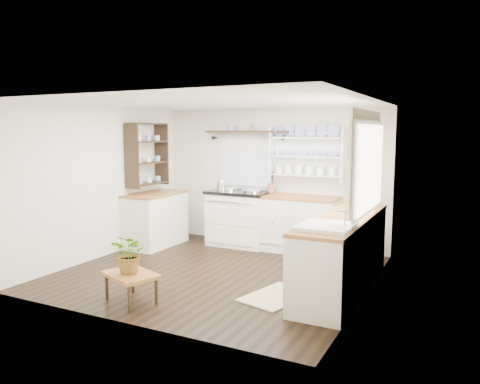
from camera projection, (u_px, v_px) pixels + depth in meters
name	position (u px, v px, depth m)	size (l,w,h in m)	color
floor	(217.00, 273.00, 6.41)	(4.00, 3.80, 0.01)	black
wall_back	(272.00, 177.00, 7.95)	(4.00, 0.02, 2.30)	beige
wall_right	(368.00, 199.00, 5.37)	(0.02, 3.80, 2.30)	beige
wall_left	(103.00, 182.00, 7.15)	(0.02, 3.80, 2.30)	beige
ceiling	(216.00, 102.00, 6.12)	(4.00, 3.80, 0.01)	white
window	(367.00, 162.00, 5.48)	(0.08, 1.55, 1.22)	white
aga_cooker	(240.00, 217.00, 7.94)	(1.04, 0.72, 0.96)	white
back_cabinets	(298.00, 223.00, 7.50)	(1.27, 0.63, 0.90)	silver
right_cabinets	(343.00, 252.00, 5.68)	(0.62, 2.43, 0.90)	silver
belfast_sink	(326.00, 238.00, 4.98)	(0.55, 0.60, 0.45)	white
left_cabinets	(156.00, 218.00, 7.91)	(0.62, 1.13, 0.90)	silver
plate_rack	(308.00, 154.00, 7.57)	(1.20, 0.22, 0.90)	white
high_shelf	(247.00, 132.00, 7.92)	(1.50, 0.29, 0.16)	black
left_shelving	(147.00, 154.00, 7.83)	(0.28, 0.80, 1.05)	black
kettle	(222.00, 185.00, 7.89)	(0.17, 0.17, 0.20)	silver
utensil_crock	(272.00, 188.00, 7.73)	(0.13, 0.13, 0.15)	#974F37
center_table	(131.00, 277.00, 5.28)	(0.73, 0.63, 0.33)	brown
potted_plant	(130.00, 254.00, 5.24)	(0.41, 0.35, 0.45)	#3F7233
floor_rug	(276.00, 296.00, 5.47)	(0.55, 0.85, 0.02)	#947F56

